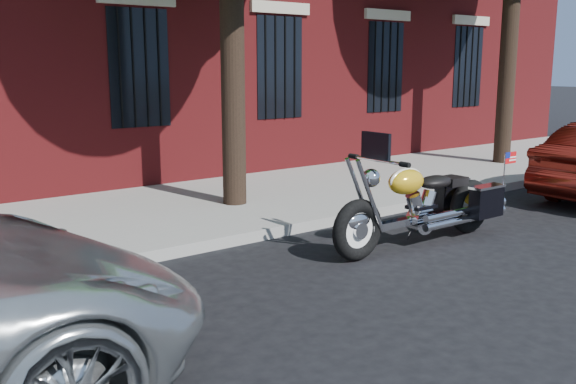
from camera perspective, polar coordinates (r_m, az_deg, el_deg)
ground at (r=7.50m, az=4.25°, el=-6.33°), size 120.00×120.00×0.00m
curb at (r=8.51m, az=-1.97°, el=-3.64°), size 40.00×0.16×0.15m
sidewalk at (r=10.06m, az=-8.24°, el=-1.42°), size 40.00×3.60×0.15m
motorcycle at (r=8.33m, az=12.21°, el=-1.20°), size 2.95×0.86×1.49m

